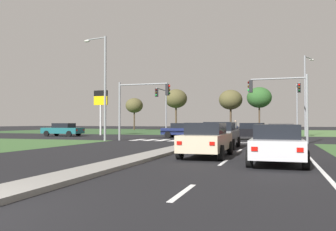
{
  "coord_description": "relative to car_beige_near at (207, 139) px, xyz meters",
  "views": [
    {
      "loc": [
        5.5,
        -3.93,
        1.55
      ],
      "look_at": [
        -5.8,
        31.67,
        2.32
      ],
      "focal_mm": 36.9,
      "sensor_mm": 36.0,
      "label": 1
    }
  ],
  "objects": [
    {
      "name": "fuel_price_totem",
      "position": [
        -17.69,
        22.53,
        3.23
      ],
      "size": [
        1.8,
        0.24,
        5.51
      ],
      "color": "silver",
      "rests_on": "ground"
    },
    {
      "name": "street_lamp_second",
      "position": [
        -11.15,
        10.98,
        4.24
      ],
      "size": [
        2.4,
        0.62,
        8.96
      ],
      "color": "gray",
      "rests_on": "ground"
    },
    {
      "name": "pedestrian_at_median",
      "position": [
        -2.32,
        31.51,
        0.38
      ],
      "size": [
        0.34,
        0.34,
        1.7
      ],
      "rotation": [
        0.0,
        0.0,
        3.61
      ],
      "color": "#4C4C4C",
      "rests_on": "median_island_far"
    },
    {
      "name": "car_beige_near",
      "position": [
        0.0,
        0.0,
        0.0
      ],
      "size": [
        1.95,
        4.54,
        1.55
      ],
      "color": "#BCAD8E",
      "rests_on": "ground"
    },
    {
      "name": "crosswalk_bar_fifth",
      "position": [
        -4.24,
        13.29,
        -0.78
      ],
      "size": [
        0.7,
        2.8,
        0.01
      ],
      "primitive_type": "cube",
      "color": "silver",
      "rests_on": "ground"
    },
    {
      "name": "car_black_sixth",
      "position": [
        0.82,
        16.13,
        -0.01
      ],
      "size": [
        4.6,
        2.05,
        1.52
      ],
      "rotation": [
        0.0,
        0.0,
        1.57
      ],
      "color": "black",
      "rests_on": "ground"
    },
    {
      "name": "stop_bar_near",
      "position": [
        1.36,
        11.49,
        -0.78
      ],
      "size": [
        6.4,
        0.5,
        0.01
      ],
      "primitive_type": "cube",
      "color": "silver",
      "rests_on": "ground"
    },
    {
      "name": "crosswalk_bar_sixth",
      "position": [
        -3.09,
        13.29,
        -0.78
      ],
      "size": [
        0.7,
        2.8,
        0.01
      ],
      "primitive_type": "cube",
      "color": "silver",
      "rests_on": "ground"
    },
    {
      "name": "crosswalk_bar_third",
      "position": [
        -6.54,
        13.29,
        -0.78
      ],
      "size": [
        0.7,
        2.8,
        0.01
      ],
      "primitive_type": "cube",
      "color": "silver",
      "rests_on": "ground"
    },
    {
      "name": "traffic_signal_far_left",
      "position": [
        -10.04,
        23.74,
        3.11
      ],
      "size": [
        0.32,
        3.89,
        5.74
      ],
      "color": "gray",
      "rests_on": "ground"
    },
    {
      "name": "ground_plane",
      "position": [
        -2.44,
        18.49,
        -0.79
      ],
      "size": [
        200.0,
        200.0,
        0.0
      ],
      "primitive_type": "plane",
      "color": "black"
    },
    {
      "name": "treeline_second",
      "position": [
        -16.46,
        51.43,
        5.57
      ],
      "size": [
        4.49,
        4.49,
        8.31
      ],
      "color": "#423323",
      "rests_on": "ground"
    },
    {
      "name": "treeline_third",
      "position": [
        -5.64,
        52.57,
        5.21
      ],
      "size": [
        4.57,
        4.57,
        7.97
      ],
      "color": "#423323",
      "rests_on": "ground"
    },
    {
      "name": "traffic_signal_near_right",
      "position": [
        3.52,
        11.89,
        2.75
      ],
      "size": [
        4.38,
        0.32,
        5.13
      ],
      "color": "gray",
      "rests_on": "ground"
    },
    {
      "name": "car_teal_seventh",
      "position": [
        -20.19,
        18.31,
        -0.03
      ],
      "size": [
        4.61,
        2.07,
        1.48
      ],
      "rotation": [
        0.0,
        0.0,
        1.57
      ],
      "color": "#19565B",
      "rests_on": "ground"
    },
    {
      "name": "edge_line_right",
      "position": [
        4.41,
        0.49,
        -0.78
      ],
      "size": [
        0.14,
        24.0,
        0.01
      ],
      "primitive_type": "cube",
      "color": "silver",
      "rests_on": "ground"
    },
    {
      "name": "lane_dash_near",
      "position": [
        1.06,
        -8.04,
        -0.78
      ],
      "size": [
        0.14,
        2.0,
        0.01
      ],
      "primitive_type": "cube",
      "color": "silver",
      "rests_on": "ground"
    },
    {
      "name": "car_silver_fifth",
      "position": [
        3.04,
        -1.87,
        -0.03
      ],
      "size": [
        2.03,
        4.34,
        1.48
      ],
      "color": "#B7B7BC",
      "rests_on": "ground"
    },
    {
      "name": "median_island_near",
      "position": [
        -2.44,
        -0.51,
        -0.72
      ],
      "size": [
        1.2,
        22.0,
        0.14
      ],
      "primitive_type": "cube",
      "color": "gray",
      "rests_on": "ground"
    },
    {
      "name": "crosswalk_bar_fourth",
      "position": [
        -5.39,
        13.29,
        -0.78
      ],
      "size": [
        0.7,
        2.8,
        0.01
      ],
      "primitive_type": "cube",
      "color": "silver",
      "rests_on": "ground"
    },
    {
      "name": "treeline_near",
      "position": [
        -25.43,
        51.01,
        4.31
      ],
      "size": [
        3.63,
        3.63,
        6.67
      ],
      "color": "#423323",
      "rests_on": "ground"
    },
    {
      "name": "grass_verge_far_left",
      "position": [
        -27.94,
        42.99,
        -0.79
      ],
      "size": [
        35.0,
        35.0,
        0.01
      ],
      "primitive_type": "cube",
      "color": "#2D4C28",
      "rests_on": "ground"
    },
    {
      "name": "car_blue_fourth",
      "position": [
        -4.71,
        46.21,
        -0.02
      ],
      "size": [
        2.03,
        4.53,
        1.5
      ],
      "rotation": [
        0.0,
        0.0,
        3.14
      ],
      "color": "navy",
      "rests_on": "ground"
    },
    {
      "name": "car_red_third",
      "position": [
        3.29,
        8.37,
        -0.04
      ],
      "size": [
        1.95,
        4.34,
        1.47
      ],
      "color": "#A31919",
      "rests_on": "ground"
    },
    {
      "name": "street_lamp_third",
      "position": [
        6.16,
        26.46,
        4.33
      ],
      "size": [
        1.28,
        2.11,
        9.13
      ],
      "color": "gray",
      "rests_on": "ground"
    },
    {
      "name": "lane_dash_third",
      "position": [
        1.06,
        3.96,
        -0.78
      ],
      "size": [
        0.14,
        2.0,
        0.01
      ],
      "primitive_type": "cube",
      "color": "silver",
      "rests_on": "ground"
    },
    {
      "name": "crosswalk_bar_near",
      "position": [
        -8.84,
        13.29,
        -0.78
      ],
      "size": [
        0.7,
        2.8,
        0.01
      ],
      "primitive_type": "cube",
      "color": "silver",
      "rests_on": "ground"
    },
    {
      "name": "traffic_signal_far_right",
      "position": [
        5.16,
        23.67,
        3.16
      ],
      "size": [
        0.32,
        4.09,
        5.8
      ],
      "color": "gray",
      "rests_on": "ground"
    },
    {
      "name": "median_island_far",
      "position": [
        -2.44,
        43.49,
        -0.72
      ],
      "size": [
        1.2,
        36.0,
        0.14
      ],
      "primitive_type": "cube",
      "color": "gray",
      "rests_on": "ground"
    },
    {
      "name": "car_navy_second",
      "position": [
        -6.16,
        18.76,
        -0.02
      ],
      "size": [
        4.42,
        2.02,
        1.5
      ],
      "rotation": [
        0.0,
        0.0,
        -1.57
      ],
      "color": "#161E47",
      "rests_on": "ground"
    },
    {
      "name": "crosswalk_bar_seventh",
      "position": [
        -1.94,
        13.29,
        -0.78
      ],
      "size": [
        0.7,
        2.8,
        0.01
      ],
      "primitive_type": "cube",
      "color": "silver",
      "rests_on": "ground"
    },
    {
      "name": "lane_dash_second",
      "position": [
        1.06,
        -2.04,
        -0.78
      ],
      "size": [
        0.14,
        2.0,
        0.01
      ],
      "primitive_type": "cube",
      "color": "silver",
      "rests_on": "ground"
    },
    {
      "name": "crosswalk_bar_second",
      "position": [
        -7.69,
        13.29,
        -0.78
      ],
      "size": [
        0.7,
        2.8,
        0.01
      ],
      "primitive_type": "cube",
      "color": "silver",
      "rests_on": "ground"
    },
    {
      "name": "treeline_fourth",
      "position": [
        -0.13,
        50.84,
        5.41
      ],
      "size": [
        4.54,
        4.54,
        8.15
      ],
      "color": "#423323",
      "rests_on": "ground"
    },
    {
      "name": "car_grey_eighth",
      "position": [
        -0.27,
        5.57,
        0.02
      ],
      "size": [
        2.08,
        4.47,
        1.59
      ],
      "color": "slate",
      "rests_on": "ground"
    },
    {
      "name": "traffic_signal_near_left",
      "position": [
        -8.24,
        11.89,
        2.73
      ],
      "size": [
        4.72,
        0.32,
        5.07
      ],
      "color": "gray",
      "rests_on": "ground"
    }
  ]
}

